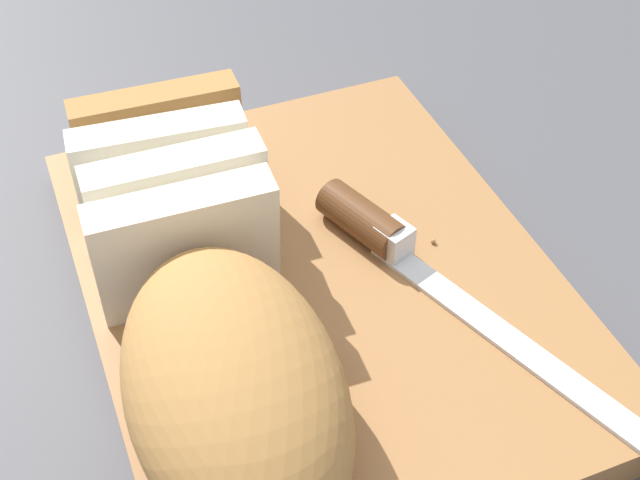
{
  "coord_description": "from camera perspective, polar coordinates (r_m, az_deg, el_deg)",
  "views": [
    {
      "loc": [
        -0.36,
        0.14,
        0.42
      ],
      "look_at": [
        0.0,
        0.0,
        0.06
      ],
      "focal_mm": 49.27,
      "sensor_mm": 36.0,
      "label": 1
    }
  ],
  "objects": [
    {
      "name": "crumb_near_knife",
      "position": [
        0.57,
        -3.51,
        0.31
      ],
      "size": [
        0.01,
        0.01,
        0.01
      ],
      "primitive_type": "sphere",
      "color": "#A8753D",
      "rests_on": "cutting_board"
    },
    {
      "name": "cutting_board",
      "position": [
        0.56,
        -0.0,
        -3.13
      ],
      "size": [
        0.37,
        0.29,
        0.03
      ],
      "primitive_type": "cube",
      "rotation": [
        0.0,
        0.0,
        0.02
      ],
      "color": "#9E6B3D",
      "rests_on": "ground_plane"
    },
    {
      "name": "bread_loaf",
      "position": [
        0.48,
        -7.12,
        -4.75
      ],
      "size": [
        0.31,
        0.13,
        0.08
      ],
      "rotation": [
        0.0,
        0.0,
        -0.05
      ],
      "color": "#A8753D",
      "rests_on": "cutting_board"
    },
    {
      "name": "crumb_stray_right",
      "position": [
        0.52,
        -1.23,
        -5.86
      ],
      "size": [
        0.01,
        0.01,
        0.01
      ],
      "primitive_type": "sphere",
      "color": "#A8753D",
      "rests_on": "cutting_board"
    },
    {
      "name": "crumb_near_loaf",
      "position": [
        0.58,
        7.31,
        -0.0
      ],
      "size": [
        0.0,
        0.0,
        0.0
      ],
      "primitive_type": "sphere",
      "color": "#A8753D",
      "rests_on": "cutting_board"
    },
    {
      "name": "ground_plane",
      "position": [
        0.57,
        -0.0,
        -3.99
      ],
      "size": [
        3.0,
        3.0,
        0.0
      ],
      "primitive_type": "plane",
      "color": "#4C4C51"
    },
    {
      "name": "crumb_stray_left",
      "position": [
        0.52,
        -2.81,
        -5.77
      ],
      "size": [
        0.01,
        0.01,
        0.01
      ],
      "primitive_type": "sphere",
      "color": "#A8753D",
      "rests_on": "cutting_board"
    },
    {
      "name": "bread_knife",
      "position": [
        0.56,
        4.96,
        -0.41
      ],
      "size": [
        0.27,
        0.12,
        0.03
      ],
      "rotation": [
        0.0,
        0.0,
        3.51
      ],
      "color": "silver",
      "rests_on": "cutting_board"
    }
  ]
}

